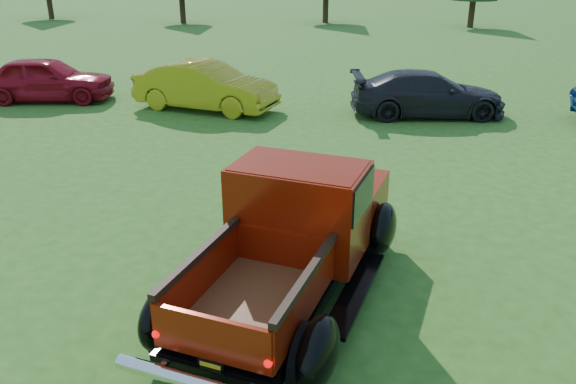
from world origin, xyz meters
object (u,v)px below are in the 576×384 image
object	(u,v)px
pickup_truck	(299,230)
show_car_grey	(428,94)
show_car_red	(46,79)
show_car_yellow	(205,86)

from	to	relation	value
pickup_truck	show_car_grey	world-z (taller)	pickup_truck
show_car_grey	show_car_red	bearing A→B (deg)	81.07
show_car_yellow	pickup_truck	bearing A→B (deg)	-143.15
pickup_truck	show_car_grey	size ratio (longest dim) A/B	1.16
pickup_truck	show_car_grey	distance (m)	9.31
pickup_truck	show_car_red	bearing A→B (deg)	146.68
show_car_red	show_car_yellow	bearing A→B (deg)	-103.25
pickup_truck	show_car_yellow	size ratio (longest dim) A/B	1.19
pickup_truck	show_car_grey	xyz separation A→B (m)	(1.98, 9.09, -0.20)
show_car_yellow	show_car_grey	world-z (taller)	show_car_yellow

